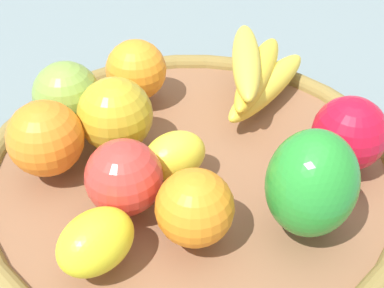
% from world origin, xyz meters
% --- Properties ---
extents(ground_plane, '(2.40, 2.40, 0.00)m').
position_xyz_m(ground_plane, '(0.00, 0.00, 0.00)').
color(ground_plane, slate).
rests_on(ground_plane, ground).
extents(basket, '(0.47, 0.47, 0.04)m').
position_xyz_m(basket, '(0.00, 0.00, 0.02)').
color(basket, brown).
rests_on(basket, ground_plane).
extents(lemon_1, '(0.08, 0.08, 0.05)m').
position_xyz_m(lemon_1, '(-0.01, -0.03, 0.06)').
color(lemon_1, yellow).
rests_on(lemon_1, basket).
extents(bell_pepper, '(0.09, 0.10, 0.10)m').
position_xyz_m(bell_pepper, '(0.13, -0.06, 0.09)').
color(bell_pepper, green).
rests_on(bell_pepper, basket).
extents(banana_bunch, '(0.11, 0.18, 0.06)m').
position_xyz_m(banana_bunch, '(0.04, 0.14, 0.07)').
color(banana_bunch, yellow).
rests_on(banana_bunch, basket).
extents(apple_0, '(0.08, 0.08, 0.08)m').
position_xyz_m(apple_0, '(-0.08, -0.00, 0.08)').
color(apple_0, gold).
rests_on(apple_0, basket).
extents(orange_2, '(0.10, 0.10, 0.07)m').
position_xyz_m(orange_2, '(0.03, -0.10, 0.07)').
color(orange_2, orange).
rests_on(orange_2, basket).
extents(lemon_0, '(0.08, 0.09, 0.05)m').
position_xyz_m(lemon_0, '(-0.04, -0.15, 0.07)').
color(lemon_0, yellow).
rests_on(lemon_0, basket).
extents(orange_0, '(0.10, 0.10, 0.07)m').
position_xyz_m(orange_0, '(-0.10, 0.10, 0.08)').
color(orange_0, orange).
rests_on(orange_0, basket).
extents(apple_3, '(0.10, 0.10, 0.08)m').
position_xyz_m(apple_3, '(0.15, 0.04, 0.08)').
color(apple_3, red).
rests_on(apple_3, basket).
extents(apple_1, '(0.07, 0.07, 0.07)m').
position_xyz_m(apple_1, '(-0.04, -0.08, 0.08)').
color(apple_1, red).
rests_on(apple_1, basket).
extents(apple_2, '(0.10, 0.10, 0.08)m').
position_xyz_m(apple_2, '(-0.15, 0.02, 0.08)').
color(apple_2, '#7FA540').
rests_on(apple_2, basket).
extents(orange_1, '(0.10, 0.10, 0.08)m').
position_xyz_m(orange_1, '(-0.14, -0.06, 0.08)').
color(orange_1, orange).
rests_on(orange_1, basket).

